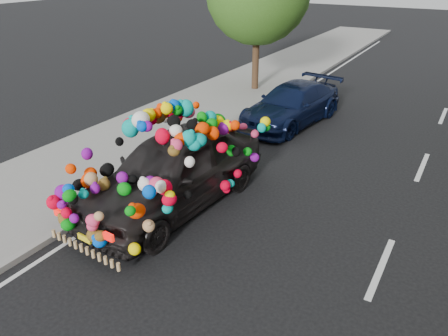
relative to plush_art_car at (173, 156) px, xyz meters
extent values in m
plane|color=black|center=(1.06, 0.02, -1.22)|extent=(100.00, 100.00, 0.00)
cube|color=gray|center=(-3.24, 0.02, -1.16)|extent=(4.00, 60.00, 0.12)
cube|color=gray|center=(-1.29, 0.02, -1.16)|extent=(0.15, 60.00, 0.13)
cylinder|color=#332114|center=(-2.74, 9.52, 0.14)|extent=(0.28, 0.28, 2.73)
imported|color=black|center=(0.00, 0.00, -0.37)|extent=(2.38, 5.16, 1.71)
cube|color=red|center=(-0.87, -2.47, -0.44)|extent=(0.22, 0.08, 0.14)
cube|color=red|center=(0.50, -2.57, -0.44)|extent=(0.22, 0.08, 0.14)
cube|color=yellow|center=(-0.18, -2.53, -0.74)|extent=(0.34, 0.06, 0.12)
imported|color=black|center=(0.17, 6.50, -0.56)|extent=(2.49, 4.77, 1.32)
camera|label=1|loc=(5.43, -7.00, 3.91)|focal=35.00mm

